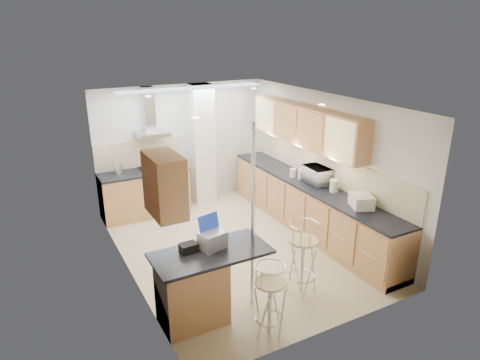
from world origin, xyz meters
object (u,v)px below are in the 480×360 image
bar_stool_near (270,300)px  bread_bin (361,201)px  bar_stool_end (302,258)px  microwave (318,175)px  laptop (212,240)px

bar_stool_near → bread_bin: 2.42m
bar_stool_end → bread_bin: bread_bin is taller
microwave → bar_stool_end: (-1.40, -1.50, -0.53)m
microwave → bread_bin: microwave is taller
bar_stool_end → bread_bin: 1.44m
microwave → bar_stool_end: 2.12m
laptop → bar_stool_end: size_ratio=0.30×
laptop → bar_stool_near: laptop is taller
microwave → laptop: size_ratio=1.70×
laptop → bar_stool_near: bearing=-74.0°
microwave → laptop: (-2.68, -1.32, -0.02)m
bar_stool_near → bread_bin: size_ratio=2.51×
laptop → bar_stool_near: (0.41, -0.73, -0.57)m
laptop → microwave: bearing=12.9°
microwave → bar_stool_end: size_ratio=0.50×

